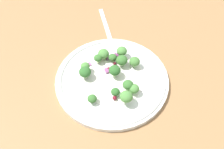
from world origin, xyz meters
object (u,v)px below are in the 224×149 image
broccoli_floret_1 (122,60)px  fork (108,31)px  broccoli_floret_0 (92,99)px  broccoli_floret_2 (113,57)px  plate (112,79)px

broccoli_floret_1 → fork: size_ratio=0.19×
broccoli_floret_0 → fork: size_ratio=0.14×
broccoli_floret_1 → broccoli_floret_2: size_ratio=1.33×
plate → broccoli_floret_0: 8.39cm
broccoli_floret_0 → fork: (12.42, -22.04, -2.30)cm
plate → broccoli_floret_2: bearing=-54.8°
broccoli_floret_1 → fork: (11.45, -9.12, -3.02)cm
broccoli_floret_0 → fork: 25.41cm
broccoli_floret_0 → plate: bearing=-86.4°
broccoli_floret_0 → broccoli_floret_2: same height
fork → broccoli_floret_0: bearing=119.4°
broccoli_floret_2 → plate: bearing=125.2°
broccoli_floret_2 → fork: 12.92cm
broccoli_floret_1 → plate: bearing=95.5°
broccoli_floret_0 → broccoli_floret_2: size_ratio=0.99×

